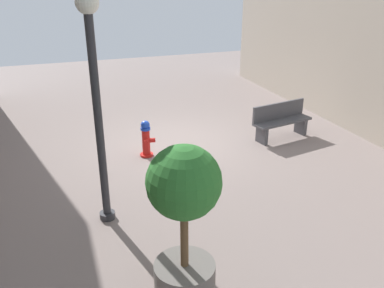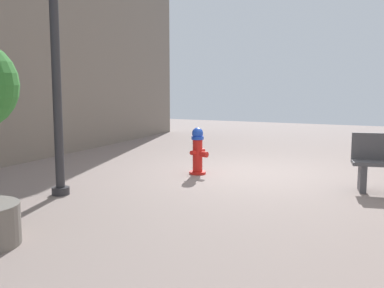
% 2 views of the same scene
% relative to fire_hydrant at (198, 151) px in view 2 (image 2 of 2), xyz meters
% --- Properties ---
extents(ground_plane, '(23.40, 23.40, 0.00)m').
position_rel_fire_hydrant_xyz_m(ground_plane, '(-0.89, -0.49, -0.46)').
color(ground_plane, gray).
extents(fire_hydrant, '(0.39, 0.42, 0.91)m').
position_rel_fire_hydrant_xyz_m(fire_hydrant, '(0.00, 0.00, 0.00)').
color(fire_hydrant, red).
rests_on(fire_hydrant, ground_plane).
extents(street_lamp, '(0.36, 0.36, 3.94)m').
position_rel_fire_hydrant_xyz_m(street_lamp, '(1.34, 2.43, 1.98)').
color(street_lamp, '#2D2D33').
rests_on(street_lamp, ground_plane).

